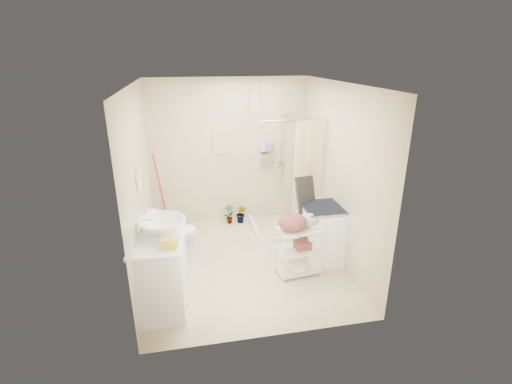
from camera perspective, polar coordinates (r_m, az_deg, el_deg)
floor at (r=5.71m, az=-1.69°, el=-10.70°), size 3.20×3.20×0.00m
ceiling at (r=4.90m, az=-2.02°, el=16.30°), size 2.80×3.20×0.04m
wall_back at (r=6.68m, az=-4.12°, el=6.08°), size 2.80×0.04×2.60m
wall_front at (r=3.71m, az=2.27°, el=-6.09°), size 2.80×0.04×2.60m
wall_left at (r=5.13m, az=-17.44°, el=0.68°), size 0.04×3.20×2.60m
wall_right at (r=5.55m, az=12.59°, el=2.61°), size 0.04×3.20×2.60m
vanity at (r=4.79m, az=-14.29°, el=-11.44°), size 0.66×1.11×0.95m
sink at (r=4.54m, az=-14.27°, el=-5.14°), size 0.60×0.60×0.19m
counter_basket at (r=4.25m, az=-13.12°, el=-7.58°), size 0.19×0.16×0.10m
floor_basket at (r=4.80m, az=-11.82°, el=-16.97°), size 0.31×0.26×0.14m
toilet at (r=5.88m, az=-12.59°, el=-6.17°), size 0.74×0.44×0.73m
mop at (r=6.69m, az=-14.86°, el=0.11°), size 0.16×0.16×1.41m
potted_plant_a at (r=6.85m, az=-4.15°, el=-3.42°), size 0.23×0.20×0.37m
potted_plant_b at (r=6.87m, az=-2.27°, el=-3.36°), size 0.25×0.24×0.36m
hanging_towel at (r=6.59m, az=-5.45°, el=7.65°), size 0.28×0.03×0.42m
towel_ring at (r=4.89m, az=-17.63°, el=1.79°), size 0.04×0.22×0.34m
tp_holder at (r=5.39m, az=-16.32°, el=-4.92°), size 0.08×0.12×0.14m
shower at (r=6.39m, az=4.17°, el=3.07°), size 1.10×1.10×2.10m
shampoo_bottle_a at (r=6.66m, az=1.14°, el=7.41°), size 0.12×0.12×0.26m
shampoo_bottle_b at (r=6.70m, az=2.41°, el=7.03°), size 0.09×0.09×0.16m
washing_machine at (r=5.65m, az=10.04°, el=-6.32°), size 0.60×0.62×0.87m
laundry_rack at (r=5.29m, az=6.63°, el=-8.33°), size 0.64×0.42×0.84m
ironing_board at (r=5.58m, az=8.05°, el=-4.05°), size 0.38×0.29×1.32m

